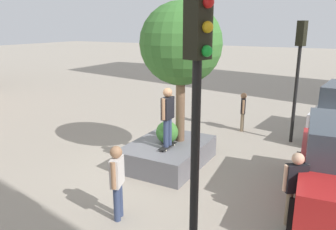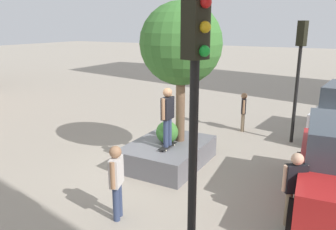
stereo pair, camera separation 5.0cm
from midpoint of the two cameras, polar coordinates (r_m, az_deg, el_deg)
ground_plane at (r=10.31m, az=-2.09°, el=-8.98°), size 120.00×120.00×0.00m
planter_ledge at (r=10.46m, az=0.14°, el=-6.57°), size 2.81×2.12×0.68m
plaza_tree at (r=10.00m, az=2.37°, el=11.95°), size 2.44×2.44×4.22m
boxwood_shrub at (r=10.26m, az=-0.02°, el=-2.95°), size 0.69×0.69×0.69m
skateboard at (r=9.92m, az=0.07°, el=-5.35°), size 0.80×0.22×0.07m
skateboarder at (r=9.61m, az=0.07°, el=0.36°), size 0.59×0.27×1.74m
traffic_light_corner at (r=4.32m, az=4.88°, el=1.00°), size 0.34×0.37×4.65m
traffic_light_median at (r=12.67m, az=21.63°, el=8.51°), size 0.37×0.35×4.35m
bystander_watching at (r=13.84m, az=12.86°, el=0.99°), size 0.52×0.30×1.58m
passerby_with_bag at (r=7.68m, az=21.00°, el=-10.99°), size 0.42×0.47×1.66m
pedestrian_crossing at (r=7.49m, az=-8.59°, el=-10.49°), size 0.56×0.33×1.72m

